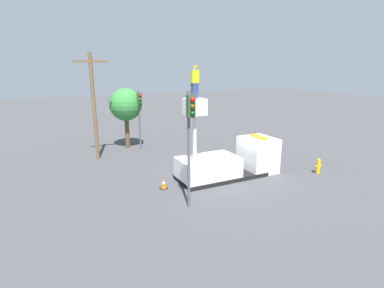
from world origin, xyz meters
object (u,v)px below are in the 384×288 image
Objects in this scene: traffic_light_pole at (190,128)px; worker at (195,82)px; traffic_light_across at (140,108)px; fire_hydrant at (318,166)px; tree_left_bg at (126,105)px; traffic_cone_rear at (164,184)px; bucket_truck at (229,161)px; utility_pole at (94,103)px.

worker is at bearing 59.21° from traffic_light_pole.
traffic_light_across is 13.75m from fire_hydrant.
traffic_light_pole is 12.29m from tree_left_bg.
traffic_cone_rear is at bearing 167.75° from fire_hydrant.
bucket_truck is 5.73m from traffic_light_pole.
traffic_light_across is 3.82m from utility_pole.
bucket_truck is 1.30× the size of tree_left_bg.
worker is at bearing 180.00° from bucket_truck.
worker is at bearing -81.40° from tree_left_bg.
worker is 8.69m from utility_pole.
traffic_light_across is 7.91× the size of traffic_cone_rear.
worker is 8.76m from traffic_light_across.
fire_hydrant is 0.20× the size of tree_left_bg.
fire_hydrant is (5.35, -2.10, -0.48)m from bucket_truck.
tree_left_bg is (0.50, 9.52, 3.30)m from traffic_cone_rear.
traffic_light_across reaches higher than traffic_cone_rear.
tree_left_bg is 0.66× the size of utility_pole.
worker reaches higher than tree_left_bg.
worker reaches higher than bucket_truck.
traffic_light_across is 4.90× the size of fire_hydrant.
fire_hydrant is at bearing -38.37° from utility_pole.
bucket_truck is at bearing -70.24° from traffic_light_across.
traffic_light_pole is 10.03m from fire_hydrant.
fire_hydrant is 15.71m from utility_pole.
fire_hydrant is 0.13× the size of utility_pole.
worker is at bearing 0.01° from traffic_cone_rear.
bucket_truck is 0.85× the size of utility_pole.
tree_left_bg is (-1.44, 9.52, -2.20)m from worker.
fire_hydrant is at bearing 4.03° from traffic_light_pole.
traffic_light_across is 1.39m from tree_left_bg.
traffic_light_across is at bearing -53.77° from tree_left_bg.
traffic_light_pole reaches higher than traffic_light_across.
traffic_light_pole is at bearing -145.64° from bucket_truck.
traffic_cone_rear is (-1.31, -8.40, -3.12)m from traffic_light_across.
worker reaches higher than traffic_cone_rear.
traffic_light_pole reaches higher than tree_left_bg.
traffic_light_pole is 9.17× the size of traffic_cone_rear.
bucket_truck is at bearing 0.00° from worker.
tree_left_bg is at bearing 126.23° from traffic_light_across.
traffic_light_pole is 10.48m from utility_pole.
traffic_light_across reaches higher than fire_hydrant.
bucket_truck is 3.68× the size of worker.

